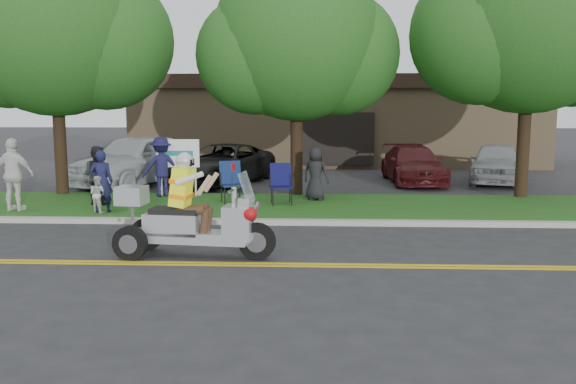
{
  "coord_description": "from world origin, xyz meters",
  "views": [
    {
      "loc": [
        1.06,
        -10.71,
        2.77
      ],
      "look_at": [
        0.48,
        2.0,
        0.91
      ],
      "focal_mm": 38.0,
      "sensor_mm": 36.0,
      "label": 1
    }
  ],
  "objects_px": {
    "spectator_adult_right": "(14,175)",
    "parked_car_right": "(413,164)",
    "parked_car_far_right": "(497,162)",
    "lawn_chair_b": "(231,179)",
    "lawn_chair_a": "(281,181)",
    "spectator_adult_mid": "(97,175)",
    "parked_car_far_left": "(137,160)",
    "trike_scooter": "(188,221)",
    "parked_car_mid": "(223,164)",
    "spectator_adult_left": "(101,181)",
    "parked_car_left": "(130,162)"
  },
  "relations": [
    {
      "from": "lawn_chair_b",
      "to": "parked_car_far_left",
      "type": "relative_size",
      "value": 0.22
    },
    {
      "from": "parked_car_far_left",
      "to": "trike_scooter",
      "type": "bearing_deg",
      "value": -46.45
    },
    {
      "from": "lawn_chair_b",
      "to": "parked_car_far_right",
      "type": "height_order",
      "value": "parked_car_far_right"
    },
    {
      "from": "lawn_chair_a",
      "to": "parked_car_mid",
      "type": "height_order",
      "value": "parked_car_mid"
    },
    {
      "from": "spectator_adult_left",
      "to": "spectator_adult_mid",
      "type": "height_order",
      "value": "spectator_adult_mid"
    },
    {
      "from": "spectator_adult_mid",
      "to": "parked_car_left",
      "type": "relative_size",
      "value": 0.35
    },
    {
      "from": "lawn_chair_a",
      "to": "parked_car_left",
      "type": "relative_size",
      "value": 0.25
    },
    {
      "from": "spectator_adult_right",
      "to": "parked_car_right",
      "type": "relative_size",
      "value": 0.41
    },
    {
      "from": "trike_scooter",
      "to": "parked_car_mid",
      "type": "height_order",
      "value": "trike_scooter"
    },
    {
      "from": "parked_car_far_right",
      "to": "spectator_adult_right",
      "type": "bearing_deg",
      "value": -136.01
    },
    {
      "from": "spectator_adult_right",
      "to": "parked_car_far_right",
      "type": "relative_size",
      "value": 0.43
    },
    {
      "from": "lawn_chair_a",
      "to": "lawn_chair_b",
      "type": "distance_m",
      "value": 1.39
    },
    {
      "from": "spectator_adult_right",
      "to": "parked_car_mid",
      "type": "height_order",
      "value": "spectator_adult_right"
    },
    {
      "from": "trike_scooter",
      "to": "parked_car_far_right",
      "type": "bearing_deg",
      "value": 57.93
    },
    {
      "from": "lawn_chair_a",
      "to": "parked_car_left",
      "type": "bearing_deg",
      "value": 129.32
    },
    {
      "from": "parked_car_far_left",
      "to": "parked_car_mid",
      "type": "bearing_deg",
      "value": 34.19
    },
    {
      "from": "spectator_adult_mid",
      "to": "parked_car_far_left",
      "type": "height_order",
      "value": "parked_car_far_left"
    },
    {
      "from": "trike_scooter",
      "to": "parked_car_right",
      "type": "height_order",
      "value": "trike_scooter"
    },
    {
      "from": "trike_scooter",
      "to": "parked_car_far_right",
      "type": "height_order",
      "value": "trike_scooter"
    },
    {
      "from": "spectator_adult_left",
      "to": "parked_car_mid",
      "type": "height_order",
      "value": "spectator_adult_left"
    },
    {
      "from": "spectator_adult_right",
      "to": "parked_car_far_right",
      "type": "distance_m",
      "value": 15.47
    },
    {
      "from": "parked_car_far_left",
      "to": "parked_car_left",
      "type": "distance_m",
      "value": 0.98
    },
    {
      "from": "parked_car_mid",
      "to": "parked_car_right",
      "type": "xyz_separation_m",
      "value": [
        6.65,
        0.58,
        -0.05
      ]
    },
    {
      "from": "parked_car_right",
      "to": "lawn_chair_b",
      "type": "bearing_deg",
      "value": -140.45
    },
    {
      "from": "parked_car_far_left",
      "to": "parked_car_mid",
      "type": "relative_size",
      "value": 1.05
    },
    {
      "from": "spectator_adult_right",
      "to": "parked_car_right",
      "type": "xyz_separation_m",
      "value": [
        10.94,
        6.79,
        -0.38
      ]
    },
    {
      "from": "trike_scooter",
      "to": "spectator_adult_right",
      "type": "height_order",
      "value": "spectator_adult_right"
    },
    {
      "from": "trike_scooter",
      "to": "parked_car_mid",
      "type": "distance_m",
      "value": 10.27
    },
    {
      "from": "trike_scooter",
      "to": "lawn_chair_b",
      "type": "height_order",
      "value": "trike_scooter"
    },
    {
      "from": "spectator_adult_left",
      "to": "parked_car_left",
      "type": "bearing_deg",
      "value": -89.14
    },
    {
      "from": "lawn_chair_a",
      "to": "spectator_adult_left",
      "type": "relative_size",
      "value": 0.71
    },
    {
      "from": "spectator_adult_mid",
      "to": "parked_car_right",
      "type": "relative_size",
      "value": 0.35
    },
    {
      "from": "spectator_adult_left",
      "to": "parked_car_far_right",
      "type": "distance_m",
      "value": 13.54
    },
    {
      "from": "spectator_adult_mid",
      "to": "parked_car_mid",
      "type": "distance_m",
      "value": 5.76
    },
    {
      "from": "lawn_chair_a",
      "to": "parked_car_far_left",
      "type": "distance_m",
      "value": 6.67
    },
    {
      "from": "lawn_chair_b",
      "to": "spectator_adult_left",
      "type": "height_order",
      "value": "spectator_adult_left"
    },
    {
      "from": "lawn_chair_a",
      "to": "parked_car_mid",
      "type": "bearing_deg",
      "value": 106.52
    },
    {
      "from": "parked_car_far_right",
      "to": "spectator_adult_mid",
      "type": "bearing_deg",
      "value": -136.83
    },
    {
      "from": "parked_car_far_left",
      "to": "parked_car_right",
      "type": "distance_m",
      "value": 9.58
    },
    {
      "from": "lawn_chair_b",
      "to": "parked_car_right",
      "type": "bearing_deg",
      "value": 22.35
    },
    {
      "from": "spectator_adult_mid",
      "to": "parked_car_far_right",
      "type": "relative_size",
      "value": 0.37
    },
    {
      "from": "trike_scooter",
      "to": "parked_car_left",
      "type": "distance_m",
      "value": 11.28
    },
    {
      "from": "lawn_chair_b",
      "to": "lawn_chair_a",
      "type": "bearing_deg",
      "value": -29.73
    },
    {
      "from": "lawn_chair_a",
      "to": "trike_scooter",
      "type": "bearing_deg",
      "value": -113.11
    },
    {
      "from": "parked_car_far_left",
      "to": "parked_car_left",
      "type": "xyz_separation_m",
      "value": [
        -0.5,
        0.82,
        -0.15
      ]
    },
    {
      "from": "lawn_chair_a",
      "to": "spectator_adult_mid",
      "type": "xyz_separation_m",
      "value": [
        -4.87,
        -0.29,
        0.17
      ]
    },
    {
      "from": "lawn_chair_b",
      "to": "spectator_adult_right",
      "type": "relative_size",
      "value": 0.61
    },
    {
      "from": "spectator_adult_right",
      "to": "parked_car_far_right",
      "type": "height_order",
      "value": "spectator_adult_right"
    },
    {
      "from": "spectator_adult_left",
      "to": "spectator_adult_right",
      "type": "xyz_separation_m",
      "value": [
        -2.25,
        0.1,
        0.14
      ]
    },
    {
      "from": "spectator_adult_mid",
      "to": "parked_car_far_right",
      "type": "height_order",
      "value": "spectator_adult_mid"
    }
  ]
}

